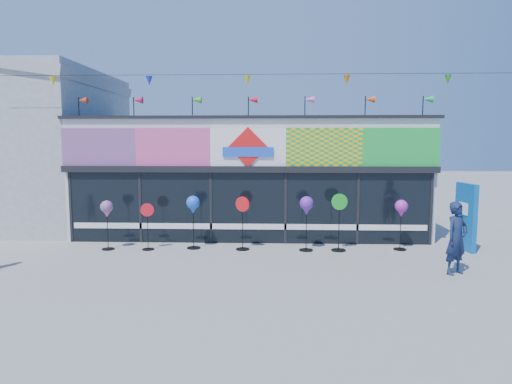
# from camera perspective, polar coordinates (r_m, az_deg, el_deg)

# --- Properties ---
(ground) EXTENTS (80.00, 80.00, 0.00)m
(ground) POSITION_cam_1_polar(r_m,az_deg,el_deg) (11.58, -1.93, -10.12)
(ground) COLOR gray
(ground) RESTS_ON ground
(kite_shop) EXTENTS (16.00, 5.70, 5.31)m
(kite_shop) POSITION_cam_1_polar(r_m,az_deg,el_deg) (17.08, -0.53, 2.21)
(kite_shop) COLOR silver
(kite_shop) RESTS_ON ground
(neighbour_building) EXTENTS (8.18, 7.20, 6.87)m
(neighbour_building) POSITION_cam_1_polar(r_m,az_deg,el_deg) (21.06, -28.82, 5.36)
(neighbour_building) COLOR #ADAFB2
(neighbour_building) RESTS_ON ground
(blue_sign) EXTENTS (0.28, 1.03, 2.03)m
(blue_sign) POSITION_cam_1_polar(r_m,az_deg,el_deg) (15.14, 24.74, -2.83)
(blue_sign) COLOR #0A56A3
(blue_sign) RESTS_ON ground
(spinner_0) EXTENTS (0.38, 0.38, 1.51)m
(spinner_0) POSITION_cam_1_polar(r_m,az_deg,el_deg) (14.50, -18.14, -2.20)
(spinner_0) COLOR black
(spinner_0) RESTS_ON ground
(spinner_1) EXTENTS (0.40, 0.36, 1.43)m
(spinner_1) POSITION_cam_1_polar(r_m,az_deg,el_deg) (14.21, -13.40, -4.07)
(spinner_1) COLOR black
(spinner_1) RESTS_ON ground
(spinner_2) EXTENTS (0.41, 0.41, 1.64)m
(spinner_2) POSITION_cam_1_polar(r_m,az_deg,el_deg) (14.05, -7.87, -1.79)
(spinner_2) COLOR black
(spinner_2) RESTS_ON ground
(spinner_3) EXTENTS (0.43, 0.41, 1.63)m
(spinner_3) POSITION_cam_1_polar(r_m,az_deg,el_deg) (13.82, -1.68, -3.74)
(spinner_3) COLOR black
(spinner_3) RESTS_ON ground
(spinner_4) EXTENTS (0.42, 0.42, 1.65)m
(spinner_4) POSITION_cam_1_polar(r_m,az_deg,el_deg) (13.71, 6.34, -1.90)
(spinner_4) COLOR black
(spinner_4) RESTS_ON ground
(spinner_5) EXTENTS (0.49, 0.44, 1.73)m
(spinner_5) POSITION_cam_1_polar(r_m,az_deg,el_deg) (13.89, 10.34, -3.56)
(spinner_5) COLOR black
(spinner_5) RESTS_ON ground
(spinner_6) EXTENTS (0.39, 0.39, 1.53)m
(spinner_6) POSITION_cam_1_polar(r_m,az_deg,el_deg) (14.43, 17.70, -2.14)
(spinner_6) COLOR black
(spinner_6) RESTS_ON ground
(adult_man) EXTENTS (0.79, 0.71, 1.81)m
(adult_man) POSITION_cam_1_polar(r_m,az_deg,el_deg) (12.35, 23.79, -5.30)
(adult_man) COLOR #142041
(adult_man) RESTS_ON ground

